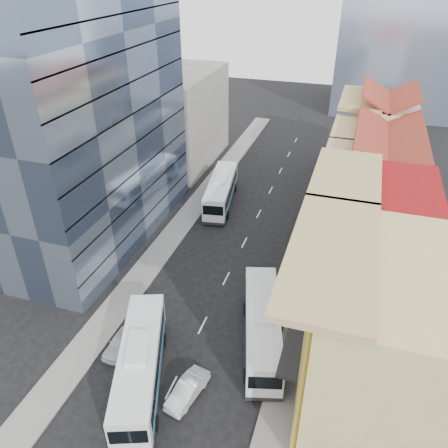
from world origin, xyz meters
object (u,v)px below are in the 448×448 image
(bus_left_far, at_px, (221,190))
(office_tower, at_px, (80,108))
(sedan_right, at_px, (187,390))
(shophouse_tan, at_px, (376,336))
(bus_left_near, at_px, (140,364))
(sedan_left, at_px, (122,341))
(bus_right, at_px, (262,326))

(bus_left_far, bearing_deg, office_tower, -144.88)
(office_tower, xyz_separation_m, sedan_right, (18.50, -18.32, -14.30))
(shophouse_tan, relative_size, sedan_right, 3.30)
(bus_left_near, xyz_separation_m, sedan_left, (-3.17, 2.61, -1.23))
(bus_left_far, relative_size, sedan_right, 2.89)
(shophouse_tan, distance_m, bus_left_near, 17.33)
(sedan_left, distance_m, sedan_right, 7.53)
(bus_left_near, relative_size, sedan_left, 2.80)
(office_tower, bearing_deg, bus_left_near, -51.07)
(office_tower, distance_m, bus_left_near, 26.73)
(bus_right, bearing_deg, sedan_right, -135.47)
(sedan_right, bearing_deg, bus_left_near, -170.27)
(sedan_right, bearing_deg, office_tower, 147.51)
(office_tower, height_order, sedan_right, office_tower)
(office_tower, xyz_separation_m, bus_left_near, (14.67, -18.16, -13.02))
(office_tower, distance_m, bus_left_far, 20.65)
(office_tower, bearing_deg, sedan_left, -53.51)
(bus_right, bearing_deg, sedan_left, -174.81)
(office_tower, distance_m, sedan_right, 29.71)
(bus_left_near, bearing_deg, shophouse_tan, -6.04)
(shophouse_tan, xyz_separation_m, bus_right, (-8.50, 2.60, -4.06))
(sedan_left, bearing_deg, shophouse_tan, 6.46)
(shophouse_tan, bearing_deg, sedan_right, -160.92)
(office_tower, height_order, bus_left_near, office_tower)
(shophouse_tan, relative_size, office_tower, 0.47)
(bus_left_far, bearing_deg, bus_left_near, -92.80)
(bus_left_near, height_order, sedan_left, bus_left_near)
(bus_right, relative_size, sedan_right, 2.86)
(office_tower, height_order, sedan_left, office_tower)
(bus_right, relative_size, sedan_left, 2.75)
(bus_left_near, relative_size, bus_left_far, 1.01)
(bus_left_near, bearing_deg, bus_left_far, 75.85)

